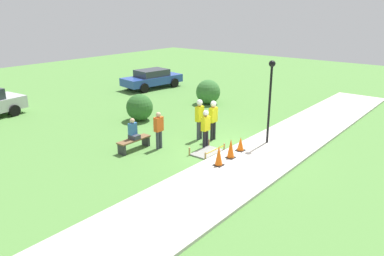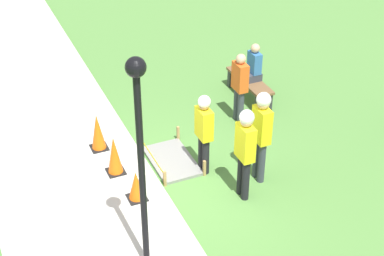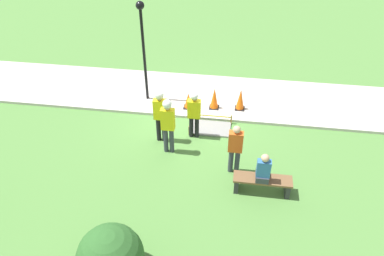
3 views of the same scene
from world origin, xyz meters
name	(u,v)px [view 3 (image 3 of 3)]	position (x,y,z in m)	size (l,w,h in m)	color
ground_plane	(189,119)	(0.00, 0.00, 0.00)	(60.00, 60.00, 0.00)	#51843D
sidewalk	(195,95)	(0.00, -1.51, 0.05)	(28.00, 3.01, 0.10)	#BCB7AD
wet_concrete_patch	(211,128)	(-0.80, 0.49, 0.04)	(1.37, 0.87, 0.34)	gray
traffic_cone_near_patch	(240,99)	(-1.71, -0.73, 0.49)	(0.34, 0.34, 0.79)	black
traffic_cone_far_patch	(214,98)	(-0.80, -0.67, 0.49)	(0.34, 0.34, 0.80)	black
traffic_cone_sidewalk_edge	(188,100)	(0.11, -0.55, 0.39)	(0.34, 0.34, 0.59)	black
park_bench	(262,182)	(-2.46, 3.12, 0.34)	(1.57, 0.44, 0.49)	#2D2D33
person_seated_on_bench	(263,170)	(-2.43, 3.17, 0.84)	(0.36, 0.44, 0.89)	#383D47
worker_supervisor	(194,112)	(-0.30, 0.96, 0.98)	(0.40, 0.24, 1.67)	black
worker_assistant	(168,121)	(0.35, 1.81, 1.14)	(0.40, 0.27, 1.88)	#383D47
worker_trainee	(160,112)	(0.70, 1.29, 1.10)	(0.40, 0.26, 1.83)	black
bystander_in_orange_shirt	(235,147)	(-1.66, 2.42, 0.91)	(0.40, 0.22, 1.62)	#383D47
lamppost_near	(143,38)	(1.70, -0.94, 2.49)	(0.28, 0.28, 3.60)	black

